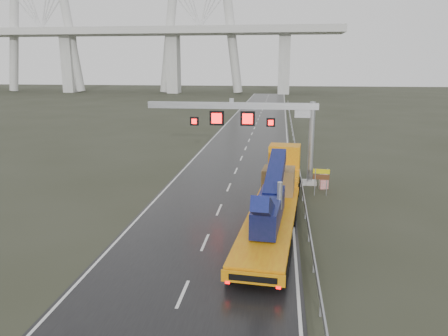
# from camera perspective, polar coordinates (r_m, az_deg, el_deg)

# --- Properties ---
(ground) EXTENTS (400.00, 400.00, 0.00)m
(ground) POSITION_cam_1_polar(r_m,az_deg,el_deg) (22.61, -4.27, -13.66)
(ground) COLOR #2B2E20
(ground) RESTS_ON ground
(road) EXTENTS (11.00, 200.00, 0.02)m
(road) POSITION_cam_1_polar(r_m,az_deg,el_deg) (60.72, 3.30, 3.63)
(road) COLOR black
(road) RESTS_ON ground
(guardrail) EXTENTS (0.20, 140.00, 1.40)m
(guardrail) POSITION_cam_1_polar(r_m,az_deg,el_deg) (50.65, 9.39, 2.31)
(guardrail) COLOR gray
(guardrail) RESTS_ON ground
(sign_gantry) EXTENTS (14.90, 1.20, 7.42)m
(sign_gantry) POSITION_cam_1_polar(r_m,az_deg,el_deg) (38.04, 4.18, 6.32)
(sign_gantry) COLOR silver
(sign_gantry) RESTS_ON ground
(heavy_haul_truck) EXTENTS (4.32, 19.43, 4.53)m
(heavy_haul_truck) POSITION_cam_1_polar(r_m,az_deg,el_deg) (30.44, 6.89, -2.95)
(heavy_haul_truck) COLOR #E9A30C
(heavy_haul_truck) RESTS_ON ground
(exit_sign_pair) EXTENTS (1.30, 0.16, 2.23)m
(exit_sign_pair) POSITION_cam_1_polar(r_m,az_deg,el_deg) (35.55, 12.58, -1.12)
(exit_sign_pair) COLOR gray
(exit_sign_pair) RESTS_ON ground
(striped_barrier) EXTENTS (0.79, 0.53, 1.23)m
(striped_barrier) POSITION_cam_1_polar(r_m,az_deg,el_deg) (37.82, 12.89, -1.75)
(striped_barrier) COLOR red
(striped_barrier) RESTS_ON ground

